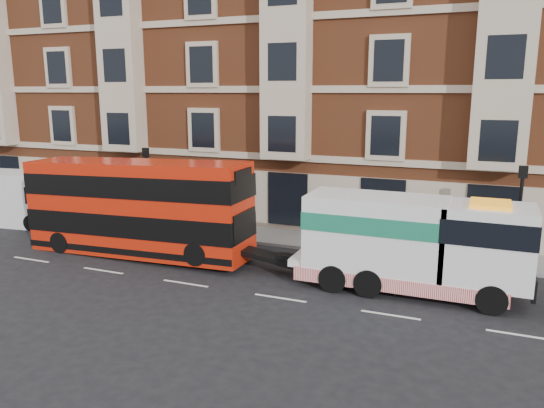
# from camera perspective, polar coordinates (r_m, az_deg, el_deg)

# --- Properties ---
(ground) EXTENTS (120.00, 120.00, 0.00)m
(ground) POSITION_cam_1_polar(r_m,az_deg,el_deg) (21.34, -9.28, -8.44)
(ground) COLOR black
(ground) RESTS_ON ground
(sidewalk) EXTENTS (90.00, 3.00, 0.15)m
(sidewalk) POSITION_cam_1_polar(r_m,az_deg,el_deg) (27.66, -1.22, -3.32)
(sidewalk) COLOR slate
(sidewalk) RESTS_ON ground
(victorian_terrace) EXTENTS (45.00, 12.00, 20.40)m
(victorian_terrace) POSITION_cam_1_polar(r_m,az_deg,el_deg) (33.64, 4.80, 16.55)
(victorian_terrace) COLOR brown
(victorian_terrace) RESTS_ON ground
(lamp_post_west) EXTENTS (0.35, 0.15, 4.35)m
(lamp_post_west) POSITION_cam_1_polar(r_m,az_deg,el_deg) (28.89, -13.29, 2.31)
(lamp_post_west) COLOR black
(lamp_post_west) RESTS_ON sidewalk
(lamp_post_east) EXTENTS (0.35, 0.15, 4.35)m
(lamp_post_east) POSITION_cam_1_polar(r_m,az_deg,el_deg) (23.71, 25.07, -0.61)
(lamp_post_east) COLOR black
(lamp_post_east) RESTS_ON sidewalk
(double_decker_bus) EXTENTS (10.72, 2.46, 4.34)m
(double_decker_bus) POSITION_cam_1_polar(r_m,az_deg,el_deg) (24.77, -14.32, -0.23)
(double_decker_bus) COLOR red
(double_decker_bus) RESTS_ON ground
(tow_truck) EXTENTS (8.59, 2.54, 3.58)m
(tow_truck) POSITION_cam_1_polar(r_m,az_deg,el_deg) (20.34, 14.41, -4.07)
(tow_truck) COLOR white
(tow_truck) RESTS_ON ground
(box_van) EXTENTS (5.91, 2.91, 2.96)m
(box_van) POSITION_cam_1_polar(r_m,az_deg,el_deg) (33.24, -25.81, 0.53)
(box_van) COLOR silver
(box_van) RESTS_ON ground
(pedestrian) EXTENTS (0.72, 0.59, 1.69)m
(pedestrian) POSITION_cam_1_polar(r_m,az_deg,el_deg) (29.53, -13.77, -0.85)
(pedestrian) COLOR #182330
(pedestrian) RESTS_ON sidewalk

